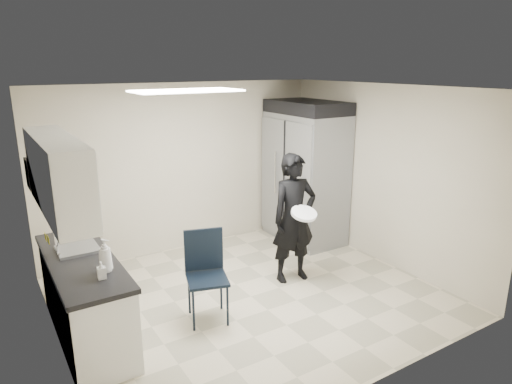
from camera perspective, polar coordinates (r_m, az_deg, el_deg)
floor at (r=5.97m, az=-0.64°, el=-12.92°), size 4.50×4.50×0.00m
ceiling at (r=5.24m, az=-0.73°, el=12.85°), size 4.50×4.50×0.00m
back_wall at (r=7.20m, az=-9.00°, el=3.01°), size 4.50×0.00×4.50m
left_wall at (r=4.77m, az=-24.55°, el=-4.93°), size 0.00×4.00×4.00m
right_wall at (r=6.87m, az=15.58°, el=2.00°), size 0.00×4.00×4.00m
ceiling_panel at (r=5.32m, az=-8.69°, el=12.40°), size 1.20×0.60×0.02m
lower_counter at (r=5.33m, az=-20.53°, el=-12.54°), size 0.60×1.90×0.86m
countertop at (r=5.14m, az=-21.02°, el=-8.05°), size 0.64×1.95×0.05m
sink at (r=5.37m, az=-21.34°, el=-7.19°), size 0.42×0.40×0.14m
faucet at (r=5.29m, az=-23.62°, el=-6.04°), size 0.02×0.02×0.24m
upper_cabinets at (r=4.83m, az=-23.56°, el=1.98°), size 0.35×1.80×0.75m
towel_dispenser at (r=5.99m, az=-25.71°, el=2.17°), size 0.22×0.30×0.35m
notice_sticker_left at (r=4.89m, az=-24.55°, el=-5.43°), size 0.00×0.12×0.07m
notice_sticker_right at (r=5.09m, az=-24.82°, el=-5.13°), size 0.00×0.12×0.07m
commercial_fridge at (r=7.55m, az=6.17°, el=1.77°), size 0.80×1.35×2.10m
fridge_compressor at (r=7.36m, az=6.44°, el=10.49°), size 0.80×1.35×0.20m
folding_chair at (r=5.29m, az=-6.11°, el=-10.82°), size 0.56×0.56×1.01m
man_tuxedo at (r=6.11m, az=4.77°, el=-3.30°), size 0.69×0.50×1.75m
bucket_lid at (r=5.86m, az=6.01°, el=-2.67°), size 0.37×0.37×0.04m
soap_bottle_a at (r=4.69m, az=-18.34°, el=-7.53°), size 0.18×0.18×0.33m
soap_bottle_b at (r=4.58m, az=-18.76°, el=-9.23°), size 0.08×0.09×0.17m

